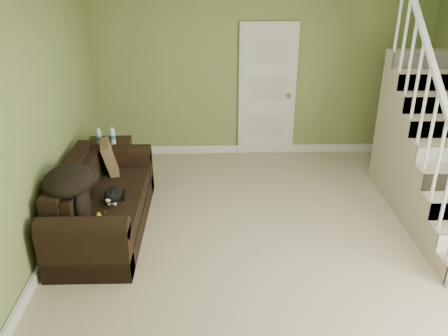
{
  "coord_description": "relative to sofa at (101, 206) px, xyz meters",
  "views": [
    {
      "loc": [
        -0.73,
        -4.23,
        2.99
      ],
      "look_at": [
        -0.61,
        0.44,
        0.8
      ],
      "focal_mm": 38.0,
      "sensor_mm": 36.0,
      "label": 1
    }
  ],
  "objects": [
    {
      "name": "floor",
      "position": [
        2.01,
        -0.51,
        -0.3
      ],
      "size": [
        5.0,
        5.5,
        0.01
      ],
      "primitive_type": "cube",
      "color": "tan",
      "rests_on": "ground"
    },
    {
      "name": "wall_back",
      "position": [
        2.01,
        2.24,
        1.0
      ],
      "size": [
        5.0,
        0.04,
        2.6
      ],
      "primitive_type": "cube",
      "color": "olive",
      "rests_on": "floor"
    },
    {
      "name": "wall_left",
      "position": [
        -0.49,
        -0.51,
        1.0
      ],
      "size": [
        0.04,
        5.5,
        2.6
      ],
      "primitive_type": "cube",
      "color": "olive",
      "rests_on": "floor"
    },
    {
      "name": "baseboard_back",
      "position": [
        2.01,
        2.21,
        -0.24
      ],
      "size": [
        5.0,
        0.04,
        0.12
      ],
      "primitive_type": "cube",
      "color": "white",
      "rests_on": "floor"
    },
    {
      "name": "baseboard_left",
      "position": [
        -0.46,
        -0.51,
        -0.24
      ],
      "size": [
        0.04,
        5.5,
        0.12
      ],
      "primitive_type": "cube",
      "color": "white",
      "rests_on": "floor"
    },
    {
      "name": "door",
      "position": [
        2.11,
        2.2,
        0.7
      ],
      "size": [
        0.86,
        0.12,
        2.02
      ],
      "color": "white",
      "rests_on": "floor"
    },
    {
      "name": "staircase",
      "position": [
        4.01,
        0.46,
        0.34
      ],
      "size": [
        1.0,
        2.51,
        2.82
      ],
      "color": "tan",
      "rests_on": "floor"
    },
    {
      "name": "sofa",
      "position": [
        0.0,
        0.0,
        0.0
      ],
      "size": [
        0.87,
        2.02,
        0.8
      ],
      "color": "black",
      "rests_on": "floor"
    },
    {
      "name": "side_table",
      "position": [
        -0.08,
        1.02,
        0.03
      ],
      "size": [
        0.57,
        0.57,
        0.89
      ],
      "rotation": [
        0.0,
        0.0,
        0.04
      ],
      "color": "black",
      "rests_on": "floor"
    },
    {
      "name": "cat",
      "position": [
        0.19,
        -0.14,
        0.21
      ],
      "size": [
        0.21,
        0.46,
        0.22
      ],
      "rotation": [
        0.0,
        0.0,
        -0.12
      ],
      "color": "black",
      "rests_on": "sofa"
    },
    {
      "name": "banana",
      "position": [
        0.1,
        -0.5,
        0.15
      ],
      "size": [
        0.1,
        0.19,
        0.05
      ],
      "primitive_type": "ellipsoid",
      "rotation": [
        0.0,
        0.0,
        0.26
      ],
      "color": "yellow",
      "rests_on": "sofa"
    },
    {
      "name": "throw_pillow",
      "position": [
        0.0,
        0.66,
        0.3
      ],
      "size": [
        0.29,
        0.45,
        0.43
      ],
      "primitive_type": "cube",
      "rotation": [
        0.0,
        -0.24,
        0.22
      ],
      "color": "#4A301D",
      "rests_on": "sofa"
    },
    {
      "name": "throw_blanket",
      "position": [
        -0.19,
        -0.4,
        0.52
      ],
      "size": [
        0.67,
        0.77,
        0.27
      ],
      "primitive_type": "ellipsoid",
      "rotation": [
        0.0,
        0.0,
        -0.32
      ],
      "color": "black",
      "rests_on": "sofa"
    }
  ]
}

